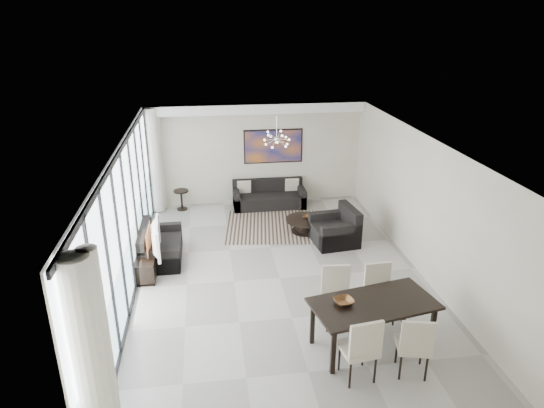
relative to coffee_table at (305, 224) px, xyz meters
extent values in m
cube|color=#A8A39B|center=(-0.99, -2.20, -0.19)|extent=(6.00, 9.00, 0.02)
cube|color=white|center=(-0.99, -2.20, 2.69)|extent=(6.00, 9.00, 0.02)
cube|color=#BAB49E|center=(-0.99, 2.29, 1.25)|extent=(6.00, 0.02, 2.90)
cube|color=#BAB49E|center=(-0.99, -6.69, 1.25)|extent=(6.00, 0.02, 2.90)
cube|color=#BAB49E|center=(2.00, -2.20, 1.25)|extent=(0.02, 9.00, 2.90)
cube|color=white|center=(-3.97, -2.20, 1.25)|extent=(0.01, 8.95, 2.85)
cube|color=black|center=(-3.93, -2.20, 2.65)|extent=(0.04, 8.95, 0.10)
cube|color=black|center=(-3.93, -2.20, -0.17)|extent=(0.04, 8.95, 0.06)
cube|color=black|center=(-3.93, -6.20, 1.25)|extent=(0.04, 0.05, 2.88)
cube|color=black|center=(-3.93, -5.20, 1.25)|extent=(0.04, 0.05, 2.88)
cube|color=black|center=(-3.93, -4.20, 1.25)|extent=(0.04, 0.05, 2.88)
cube|color=black|center=(-3.93, -3.20, 1.25)|extent=(0.04, 0.05, 2.88)
cube|color=black|center=(-3.93, -2.20, 1.25)|extent=(0.04, 0.05, 2.88)
cube|color=black|center=(-3.93, -1.20, 1.25)|extent=(0.04, 0.05, 2.88)
cube|color=black|center=(-3.93, -0.20, 1.25)|extent=(0.04, 0.05, 2.88)
cube|color=black|center=(-3.93, 0.80, 1.25)|extent=(0.04, 0.05, 2.88)
cube|color=black|center=(-3.93, 1.80, 1.25)|extent=(0.04, 0.05, 2.88)
cylinder|color=white|center=(-3.79, -6.35, 1.25)|extent=(0.36, 0.36, 2.85)
cylinder|color=white|center=(-3.79, 1.95, 1.25)|extent=(0.36, 0.36, 2.85)
cube|color=white|center=(-0.99, 2.10, 2.57)|extent=(5.98, 0.40, 0.26)
cube|color=#B86219|center=(-0.49, 2.27, 1.45)|extent=(1.68, 0.04, 0.98)
cylinder|color=silver|center=(-0.69, 0.30, 2.43)|extent=(0.02, 0.02, 0.55)
sphere|color=silver|center=(-0.69, 0.30, 2.15)|extent=(0.12, 0.12, 0.12)
cube|color=black|center=(-0.58, 0.40, -0.19)|extent=(2.98, 2.43, 0.01)
cylinder|color=black|center=(0.00, 0.00, 0.13)|extent=(1.00, 1.00, 0.04)
cylinder|color=black|center=(0.00, 0.00, -0.04)|extent=(0.44, 0.44, 0.31)
cylinder|color=black|center=(0.00, 0.00, -0.18)|extent=(0.70, 0.70, 0.03)
imported|color=brown|center=(0.03, 0.05, 0.18)|extent=(0.25, 0.25, 0.07)
cube|color=black|center=(-0.68, 1.82, -0.01)|extent=(2.03, 0.83, 0.37)
cube|color=black|center=(-0.68, 2.15, 0.36)|extent=(2.03, 0.17, 0.37)
cube|color=black|center=(-1.61, 1.82, 0.07)|extent=(0.17, 0.83, 0.53)
cube|color=black|center=(0.25, 1.82, 0.07)|extent=(0.17, 0.83, 0.53)
cube|color=black|center=(-3.49, -0.98, 0.00)|extent=(0.87, 1.55, 0.39)
cube|color=black|center=(-3.84, -0.98, 0.38)|extent=(0.17, 1.55, 0.39)
cube|color=black|center=(-3.49, -1.67, 0.08)|extent=(0.87, 0.17, 0.56)
cube|color=black|center=(-3.49, -0.30, 0.08)|extent=(0.87, 0.17, 0.56)
cube|color=black|center=(0.56, -0.70, 0.02)|extent=(1.11, 1.15, 0.44)
cube|color=black|center=(0.95, -0.65, 0.46)|extent=(0.32, 1.06, 0.44)
cube|color=black|center=(0.50, -0.28, 0.12)|extent=(1.00, 0.32, 0.64)
cube|color=black|center=(0.61, -1.12, 0.12)|extent=(1.00, 0.32, 0.64)
cylinder|color=black|center=(-3.14, 1.95, 0.35)|extent=(0.42, 0.42, 0.04)
cylinder|color=black|center=(-3.14, 1.95, 0.07)|extent=(0.06, 0.06, 0.52)
cylinder|color=black|center=(-3.14, 1.95, -0.18)|extent=(0.29, 0.29, 0.03)
cube|color=black|center=(-3.75, -1.45, 0.02)|extent=(0.40, 1.43, 0.45)
imported|color=gray|center=(-3.59, -1.52, 0.58)|extent=(0.24, 1.15, 0.66)
cube|color=black|center=(0.16, -4.59, 0.62)|extent=(2.17, 1.38, 0.04)
cube|color=black|center=(-0.63, -5.15, 0.20)|extent=(0.07, 0.07, 0.79)
cube|color=black|center=(-0.79, -4.38, 0.20)|extent=(0.07, 0.07, 0.79)
cube|color=black|center=(1.12, -4.80, 0.20)|extent=(0.07, 0.07, 0.79)
cube|color=black|center=(0.96, -4.03, 0.20)|extent=(0.07, 0.07, 0.79)
cube|color=beige|center=(-0.29, -5.27, 0.31)|extent=(0.58, 0.58, 0.07)
cube|color=beige|center=(-0.26, -5.49, 0.60)|extent=(0.52, 0.13, 0.62)
cylinder|color=black|center=(-0.52, -5.10, 0.04)|extent=(0.04, 0.04, 0.48)
cylinder|color=black|center=(-0.07, -5.44, 0.04)|extent=(0.04, 0.04, 0.48)
cube|color=beige|center=(0.56, -5.28, 0.29)|extent=(0.58, 0.58, 0.06)
cube|color=beige|center=(0.52, -5.49, 0.56)|extent=(0.49, 0.16, 0.59)
cylinder|color=black|center=(0.42, -5.05, 0.03)|extent=(0.04, 0.04, 0.45)
cylinder|color=black|center=(0.71, -5.51, 0.03)|extent=(0.04, 0.04, 0.45)
cube|color=beige|center=(-0.25, -3.94, 0.30)|extent=(0.53, 0.53, 0.06)
cube|color=beige|center=(-0.24, -3.73, 0.58)|extent=(0.50, 0.09, 0.60)
cylinder|color=black|center=(-0.07, -4.15, 0.03)|extent=(0.04, 0.04, 0.46)
cylinder|color=black|center=(-0.43, -3.74, 0.03)|extent=(0.04, 0.04, 0.46)
cube|color=beige|center=(0.55, -3.92, 0.29)|extent=(0.51, 0.51, 0.06)
cube|color=beige|center=(0.54, -3.71, 0.56)|extent=(0.49, 0.08, 0.59)
cylinder|color=black|center=(0.75, -4.10, 0.03)|extent=(0.04, 0.04, 0.45)
cylinder|color=black|center=(0.35, -3.74, 0.03)|extent=(0.04, 0.04, 0.45)
imported|color=brown|center=(-0.32, -4.55, 0.68)|extent=(0.37, 0.37, 0.08)
camera|label=1|loc=(-2.39, -10.95, 4.98)|focal=32.00mm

